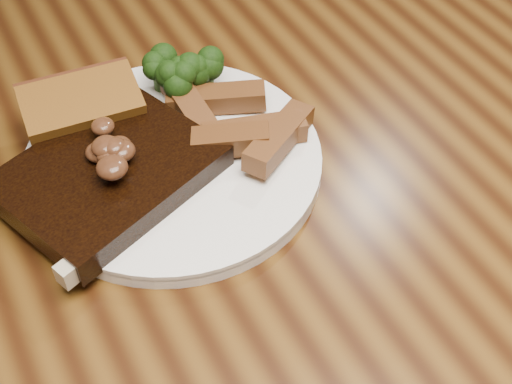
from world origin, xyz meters
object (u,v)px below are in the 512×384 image
potato_wedges (244,121)px  steak (109,174)px  dining_table (241,272)px  garlic_bread (86,120)px  chair_far (63,64)px  plate (174,163)px

potato_wedges → steak: bearing=-177.1°
dining_table → garlic_bread: bearing=120.5°
dining_table → garlic_bread: (-0.08, 0.14, 0.12)m
potato_wedges → garlic_bread: bearing=151.6°
dining_table → chair_far: 0.71m
chair_far → dining_table: bearing=85.2°
chair_far → plate: 0.68m
dining_table → steak: size_ratio=9.34×
dining_table → chair_far: chair_far is taller
garlic_bread → potato_wedges: potato_wedges is taller
chair_far → plate: (-0.02, -0.60, 0.31)m
plate → potato_wedges: (0.07, 0.00, 0.02)m
steak → potato_wedges: bearing=-18.0°
chair_far → plate: chair_far is taller
garlic_bread → potato_wedges: 0.15m
chair_far → garlic_bread: (-0.08, -0.53, 0.33)m
steak → garlic_bread: steak is taller
dining_table → potato_wedges: (0.04, 0.07, 0.12)m
dining_table → chair_far: bearing=90.4°
chair_far → potato_wedges: bearing=89.4°
potato_wedges → dining_table: bearing=-120.4°
dining_table → garlic_bread: garlic_bread is taller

